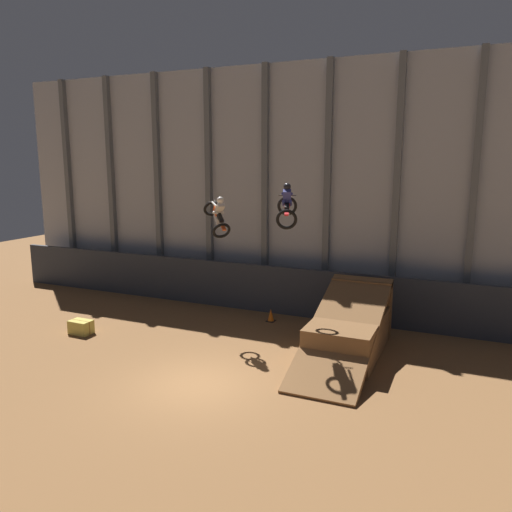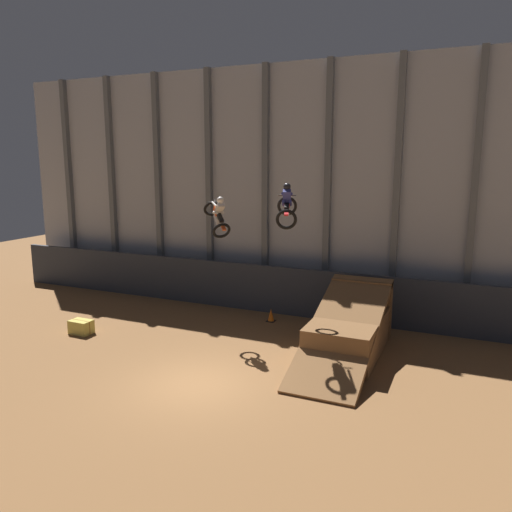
{
  "view_description": "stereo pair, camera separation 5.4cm",
  "coord_description": "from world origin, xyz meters",
  "px_view_note": "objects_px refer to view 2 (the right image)",
  "views": [
    {
      "loc": [
        7.64,
        -12.78,
        6.98
      ],
      "look_at": [
        -0.03,
        4.77,
        3.31
      ],
      "focal_mm": 35.0,
      "sensor_mm": 36.0,
      "label": 1
    },
    {
      "loc": [
        7.69,
        -12.76,
        6.98
      ],
      "look_at": [
        -0.03,
        4.77,
        3.31
      ],
      "focal_mm": 35.0,
      "sensor_mm": 36.0,
      "label": 2
    }
  ],
  "objects_px": {
    "rider_bike_right_air": "(287,206)",
    "traffic_cone_near_ramp": "(271,315)",
    "dirt_ramp": "(350,330)",
    "hay_bale_trackside": "(81,327)",
    "rider_bike_left_air": "(218,215)"
  },
  "relations": [
    {
      "from": "rider_bike_left_air",
      "to": "rider_bike_right_air",
      "type": "distance_m",
      "value": 3.36
    },
    {
      "from": "rider_bike_left_air",
      "to": "hay_bale_trackside",
      "type": "bearing_deg",
      "value": 158.99
    },
    {
      "from": "rider_bike_right_air",
      "to": "traffic_cone_near_ramp",
      "type": "distance_m",
      "value": 6.24
    },
    {
      "from": "hay_bale_trackside",
      "to": "rider_bike_left_air",
      "type": "bearing_deg",
      "value": 24.64
    },
    {
      "from": "rider_bike_right_air",
      "to": "traffic_cone_near_ramp",
      "type": "xyz_separation_m",
      "value": [
        -1.82,
        3.08,
        -5.12
      ]
    },
    {
      "from": "dirt_ramp",
      "to": "traffic_cone_near_ramp",
      "type": "height_order",
      "value": "dirt_ramp"
    },
    {
      "from": "rider_bike_right_air",
      "to": "traffic_cone_near_ramp",
      "type": "relative_size",
      "value": 3.25
    },
    {
      "from": "dirt_ramp",
      "to": "rider_bike_right_air",
      "type": "bearing_deg",
      "value": -154.55
    },
    {
      "from": "dirt_ramp",
      "to": "rider_bike_right_air",
      "type": "distance_m",
      "value": 5.16
    },
    {
      "from": "rider_bike_left_air",
      "to": "hay_bale_trackside",
      "type": "height_order",
      "value": "rider_bike_left_air"
    },
    {
      "from": "rider_bike_left_air",
      "to": "dirt_ramp",
      "type": "bearing_deg",
      "value": -43.66
    },
    {
      "from": "rider_bike_left_air",
      "to": "hay_bale_trackside",
      "type": "distance_m",
      "value": 7.3
    },
    {
      "from": "rider_bike_left_air",
      "to": "rider_bike_right_air",
      "type": "relative_size",
      "value": 0.9
    },
    {
      "from": "traffic_cone_near_ramp",
      "to": "hay_bale_trackside",
      "type": "height_order",
      "value": "traffic_cone_near_ramp"
    },
    {
      "from": "dirt_ramp",
      "to": "hay_bale_trackside",
      "type": "relative_size",
      "value": 7.13
    }
  ]
}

